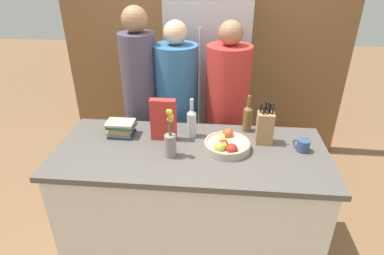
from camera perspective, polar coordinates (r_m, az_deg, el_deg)
name	(u,v)px	position (r m, az deg, el deg)	size (l,w,h in m)	color
ground_plane	(191,245)	(2.77, -0.20, -20.20)	(14.00, 14.00, 0.00)	brown
kitchen_island	(191,202)	(2.45, -0.22, -13.05)	(1.85, 0.79, 0.91)	silver
back_wall_wood	(205,39)	(3.56, 2.35, 15.51)	(3.05, 0.12, 2.60)	brown
refrigerator	(207,83)	(3.31, 2.73, 7.92)	(0.77, 0.63, 1.86)	#B7B7BC
fruit_bowl	(227,145)	(2.17, 6.21, -3.08)	(0.31, 0.31, 0.11)	tan
knife_block	(265,127)	(2.27, 12.82, 0.02)	(0.11, 0.10, 0.31)	#A87A4C
flower_vase	(170,140)	(2.06, -3.88, -2.20)	(0.08, 0.08, 0.34)	gray
cereal_box	(163,120)	(2.25, -5.11, 1.39)	(0.18, 0.06, 0.30)	red
coffee_mug	(303,145)	(2.28, 19.10, -3.02)	(0.11, 0.09, 0.08)	#334770
book_stack	(121,129)	(2.39, -12.49, -0.18)	(0.21, 0.15, 0.11)	#2D334C
bottle_oil	(192,122)	(2.29, -0.05, 1.01)	(0.07, 0.07, 0.29)	#B2BCC1
bottle_vinegar	(248,117)	(2.40, 9.86, 1.81)	(0.07, 0.07, 0.28)	brown
person_at_sink	(141,97)	(2.79, -9.09, 5.29)	(0.29, 0.29, 1.75)	#383842
person_in_blue	(177,106)	(2.81, -2.69, 3.83)	(0.37, 0.37, 1.64)	#383842
person_in_red_tee	(227,108)	(2.76, 6.18, 3.42)	(0.36, 0.36, 1.65)	#383842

